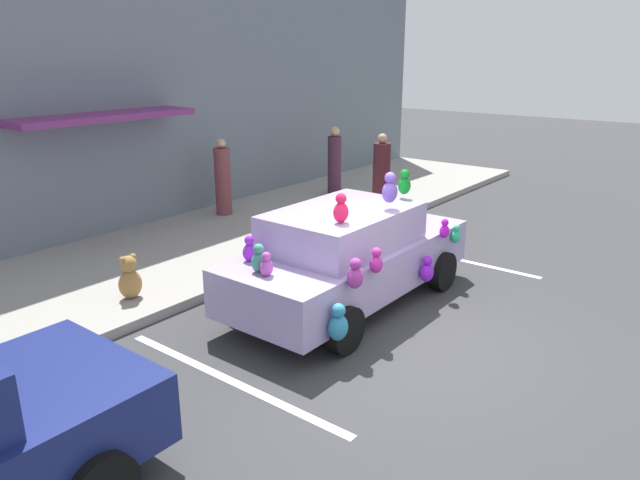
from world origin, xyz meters
The scene contains 10 objects.
ground_plane centered at (0.00, 0.00, 0.00)m, with size 60.00×60.00×0.00m, color #38383A.
sidewalk centered at (0.00, 5.00, 0.07)m, with size 24.00×4.00×0.15m, color gray.
storefront_building centered at (0.00, 7.14, 3.19)m, with size 24.00×1.25×6.40m.
parking_stripe_front centered at (3.67, 1.00, 0.00)m, with size 0.12×3.60×0.01m, color silver.
parking_stripe_rear centered at (-1.96, 1.00, 0.00)m, with size 0.12×3.60×0.01m, color silver.
plush_covered_car centered at (0.75, 1.19, 0.80)m, with size 4.36×2.06×2.09m.
teddy_bear_on_sidewalk centered at (-1.40, 3.72, 0.47)m, with size 0.36×0.30×0.69m.
pedestrian_near_shopfront centered at (2.84, 6.20, 0.95)m, with size 0.36×0.36×1.73m.
pedestrian_walking_past centered at (5.10, 3.41, 0.99)m, with size 0.39×0.39×1.83m.
pedestrian_by_lamp centered at (6.09, 5.47, 0.97)m, with size 0.35×0.35×1.74m.
Camera 1 is at (-6.15, -3.66, 3.73)m, focal length 33.22 mm.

